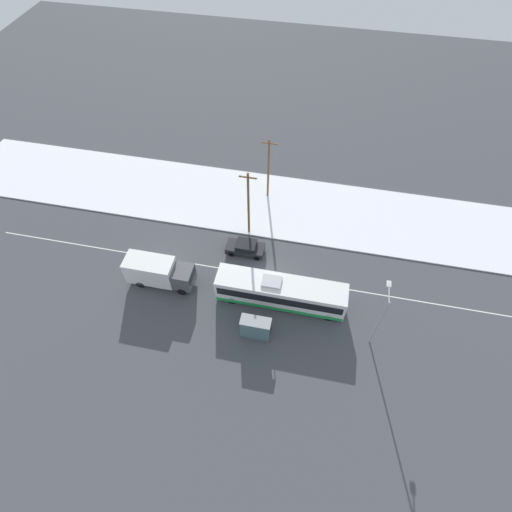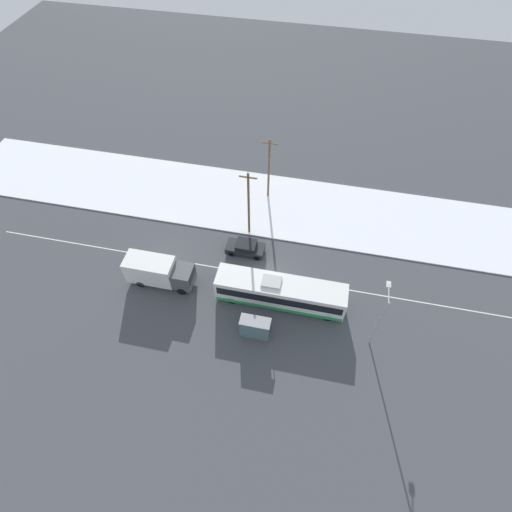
# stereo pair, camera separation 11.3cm
# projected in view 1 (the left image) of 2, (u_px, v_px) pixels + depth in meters

# --- Properties ---
(ground_plane) EXTENTS (120.00, 120.00, 0.00)m
(ground_plane) POSITION_uv_depth(u_px,v_px,m) (269.00, 276.00, 41.01)
(ground_plane) COLOR #424449
(snow_lot) EXTENTS (80.00, 10.24, 0.12)m
(snow_lot) POSITION_uv_depth(u_px,v_px,m) (284.00, 207.00, 47.04)
(snow_lot) COLOR white
(snow_lot) RESTS_ON ground_plane
(lane_marking_center) EXTENTS (60.00, 0.12, 0.00)m
(lane_marking_center) POSITION_uv_depth(u_px,v_px,m) (269.00, 276.00, 41.01)
(lane_marking_center) COLOR silver
(lane_marking_center) RESTS_ON ground_plane
(city_bus) EXTENTS (12.36, 2.57, 3.23)m
(city_bus) POSITION_uv_depth(u_px,v_px,m) (281.00, 292.00, 37.97)
(city_bus) COLOR white
(city_bus) RESTS_ON ground_plane
(box_truck) EXTENTS (6.69, 2.30, 3.16)m
(box_truck) POSITION_uv_depth(u_px,v_px,m) (158.00, 271.00, 39.26)
(box_truck) COLOR silver
(box_truck) RESTS_ON ground_plane
(sedan_car) EXTENTS (4.04, 1.80, 1.49)m
(sedan_car) POSITION_uv_depth(u_px,v_px,m) (246.00, 247.00, 42.30)
(sedan_car) COLOR black
(sedan_car) RESTS_ON ground_plane
(pedestrian_at_stop) EXTENTS (0.58, 0.26, 1.62)m
(pedestrian_at_stop) POSITION_uv_depth(u_px,v_px,m) (265.00, 322.00, 36.68)
(pedestrian_at_stop) COLOR #23232D
(pedestrian_at_stop) RESTS_ON ground_plane
(bus_shelter) EXTENTS (2.76, 1.20, 2.40)m
(bus_shelter) POSITION_uv_depth(u_px,v_px,m) (255.00, 328.00, 35.57)
(bus_shelter) COLOR gray
(bus_shelter) RESTS_ON ground_plane
(streetlamp) EXTENTS (0.36, 2.24, 7.01)m
(streetlamp) POSITION_uv_depth(u_px,v_px,m) (381.00, 314.00, 33.31)
(streetlamp) COLOR #9EA3A8
(streetlamp) RESTS_ON ground_plane
(utility_pole_roadside) EXTENTS (1.80, 0.24, 8.49)m
(utility_pole_roadside) POSITION_uv_depth(u_px,v_px,m) (248.00, 204.00, 41.18)
(utility_pole_roadside) COLOR brown
(utility_pole_roadside) RESTS_ON ground_plane
(utility_pole_snowlot) EXTENTS (1.80, 0.24, 8.15)m
(utility_pole_snowlot) POSITION_uv_depth(u_px,v_px,m) (268.00, 168.00, 44.84)
(utility_pole_snowlot) COLOR brown
(utility_pole_snowlot) RESTS_ON ground_plane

